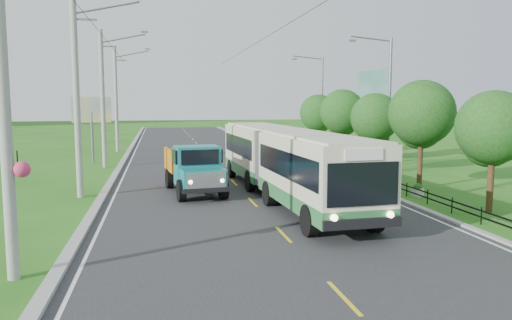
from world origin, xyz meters
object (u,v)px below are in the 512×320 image
object	(u,v)px
tree_fifth	(342,114)
billboard_left	(91,114)
pole_mid	(103,98)
planter_near	(418,191)
streetlight_far	(320,101)
dump_truck	(194,166)
billboard_right	(373,95)
tree_fourth	(375,120)
streetlight_mid	(387,100)
pole_nearest	(6,96)
pole_near	(77,96)
pole_far	(116,99)
tree_second	(492,131)
planter_far	(319,157)
tree_back	(318,115)
tree_third	(421,117)
bus	(285,158)
planter_mid	(357,170)

from	to	relation	value
tree_fifth	billboard_left	xyz separation A→B (m)	(-19.36, 3.86, 0.01)
pole_mid	planter_near	xyz separation A→B (m)	(16.86, -15.00, -4.81)
tree_fifth	streetlight_far	distance (m)	7.97
dump_truck	billboard_right	bearing A→B (deg)	29.48
billboard_right	tree_fourth	bearing A→B (deg)	-112.64
streetlight_mid	streetlight_far	distance (m)	14.00
pole_nearest	pole_near	xyz separation A→B (m)	(-0.02, 12.00, 0.16)
tree_fifth	billboard_right	xyz separation A→B (m)	(2.44, -0.14, 1.49)
pole_far	tree_fourth	bearing A→B (deg)	-46.15
tree_second	tree_fourth	distance (m)	12.00
tree_fifth	planter_far	xyz separation A→B (m)	(-1.26, 1.86, -3.57)
planter_far	tree_second	bearing A→B (deg)	-86.38
tree_back	pole_near	bearing A→B (deg)	-136.59
planter_far	tree_third	bearing A→B (deg)	-84.82
tree_third	streetlight_mid	distance (m)	5.98
billboard_left	bus	size ratio (longest dim) A/B	0.30
tree_back	planter_far	size ratio (longest dim) A/B	8.21
planter_mid	tree_fifth	bearing A→B (deg)	78.44
tree_back	bus	bearing A→B (deg)	-112.63
pole_mid	tree_fourth	size ratio (longest dim) A/B	1.85
pole_far	bus	world-z (taller)	pole_far
billboard_left	bus	bearing A→B (deg)	-56.78
pole_mid	billboard_right	world-z (taller)	pole_mid
pole_near	planter_near	world-z (taller)	pole_near
bus	tree_fourth	bearing A→B (deg)	39.63
streetlight_far	pole_mid	bearing A→B (deg)	-159.68
pole_nearest	pole_mid	world-z (taller)	same
planter_far	dump_truck	size ratio (longest dim) A/B	0.11
tree_fourth	planter_near	xyz separation A→B (m)	(-1.26, -8.14, -3.30)
tree_fifth	billboard_left	size ratio (longest dim) A/B	1.12
streetlight_far	billboard_left	size ratio (longest dim) A/B	1.74
tree_second	planter_far	distance (m)	20.16
tree_second	billboard_right	bearing A→B (deg)	82.21
tree_second	planter_near	size ratio (longest dim) A/B	7.91
planter_near	planter_far	distance (m)	16.00
pole_far	billboard_left	size ratio (longest dim) A/B	1.92
pole_far	billboard_left	distance (m)	9.17
pole_near	tree_back	distance (m)	24.98
pole_nearest	streetlight_mid	size ratio (longest dim) A/B	1.10
billboard_right	dump_truck	bearing A→B (deg)	-143.66
pole_far	planter_near	distance (m)	32.19
planter_mid	tree_fourth	bearing A→B (deg)	6.39
tree_fourth	tree_fifth	world-z (taller)	tree_fifth
tree_fourth	billboard_left	world-z (taller)	tree_fourth
tree_fifth	planter_mid	world-z (taller)	tree_fifth
pole_near	tree_third	world-z (taller)	pole_near
pole_far	tree_back	xyz separation A→B (m)	(18.12, -6.86, -1.44)
tree_back	tree_fourth	bearing A→B (deg)	-90.00
pole_nearest	tree_back	world-z (taller)	pole_nearest
pole_near	billboard_left	bearing A→B (deg)	94.72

